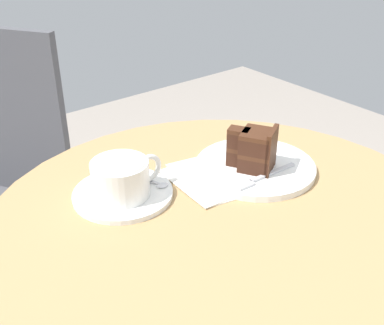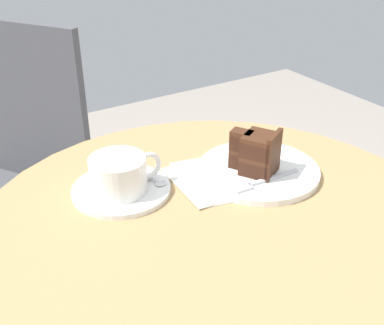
# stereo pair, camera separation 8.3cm
# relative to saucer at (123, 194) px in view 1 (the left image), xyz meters

# --- Properties ---
(cafe_table) EXTENTS (0.78, 0.78, 0.74)m
(cafe_table) POSITION_rel_saucer_xyz_m (0.09, -0.16, -0.13)
(cafe_table) COLOR #A37F51
(cafe_table) RESTS_ON ground
(saucer) EXTENTS (0.17, 0.17, 0.01)m
(saucer) POSITION_rel_saucer_xyz_m (0.00, 0.00, 0.00)
(saucer) COLOR white
(saucer) RESTS_ON cafe_table
(coffee_cup) EXTENTS (0.13, 0.10, 0.06)m
(coffee_cup) POSITION_rel_saucer_xyz_m (-0.00, -0.01, 0.04)
(coffee_cup) COLOR white
(coffee_cup) RESTS_ON saucer
(teaspoon) EXTENTS (0.05, 0.09, 0.00)m
(teaspoon) POSITION_rel_saucer_xyz_m (0.05, -0.00, 0.01)
(teaspoon) COLOR silver
(teaspoon) RESTS_ON saucer
(cake_plate) EXTENTS (0.22, 0.22, 0.01)m
(cake_plate) POSITION_rel_saucer_xyz_m (0.24, -0.08, 0.00)
(cake_plate) COLOR white
(cake_plate) RESTS_ON cafe_table
(cake_slice) EXTENTS (0.08, 0.09, 0.08)m
(cake_slice) POSITION_rel_saucer_xyz_m (0.23, -0.08, 0.04)
(cake_slice) COLOR #381E14
(cake_slice) RESTS_ON cake_plate
(fork) EXTENTS (0.14, 0.02, 0.00)m
(fork) POSITION_rel_saucer_xyz_m (0.20, -0.12, 0.01)
(fork) COLOR silver
(fork) RESTS_ON cake_plate
(napkin) EXTENTS (0.19, 0.19, 0.00)m
(napkin) POSITION_rel_saucer_xyz_m (0.17, -0.05, -0.00)
(napkin) COLOR silver
(napkin) RESTS_ON cafe_table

